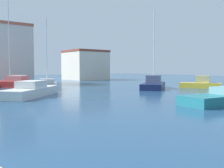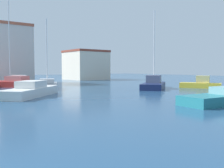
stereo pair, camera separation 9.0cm
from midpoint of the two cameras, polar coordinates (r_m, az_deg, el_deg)
water at (r=29.36m, az=-9.74°, el=-1.95°), size 160.00×160.00×0.00m
motorboat_teal_mid_harbor at (r=21.90m, az=23.94°, el=-2.87°), size 8.06×3.53×1.31m
motorboat_white_inner_mooring at (r=26.40m, az=-17.70°, el=-1.42°), size 7.68×7.41×1.55m
sailboat_navy_far_left at (r=35.31m, az=9.43°, el=0.02°), size 8.06×6.97×10.63m
motorboat_yellow_distant_north at (r=38.03m, az=19.39°, el=0.02°), size 4.17×5.70×1.75m
sailboat_grey_outer_mooring at (r=35.51m, az=-14.29°, el=-0.25°), size 6.02×8.78×9.57m
sailboat_red_center_channel at (r=41.06m, az=-21.60°, el=0.28°), size 6.95×8.86×13.71m
yacht_club at (r=51.29m, az=-21.99°, el=6.19°), size 6.21×8.91×10.75m
warehouse_block at (r=64.01m, az=-5.87°, el=4.28°), size 8.91×9.12×7.25m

